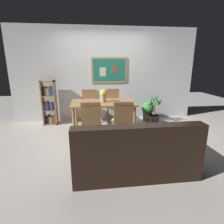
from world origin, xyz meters
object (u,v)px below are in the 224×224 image
at_px(potted_palm, 154,113).
at_px(tv_remote, 121,102).
at_px(dining_table, 103,106).
at_px(dining_chair_far_right, 113,102).
at_px(dining_chair_near_left, 91,120).
at_px(flower_vase, 103,95).
at_px(dining_chair_far_left, 89,103).
at_px(leather_couch, 134,153).
at_px(dining_chair_near_right, 123,119).
at_px(bookshelf, 49,104).
at_px(potted_ivy, 148,110).

xyz_separation_m(potted_palm, tv_remote, (-1.02, -0.46, 0.43)).
xyz_separation_m(dining_table, potted_palm, (1.44, 0.36, -0.33)).
relative_size(dining_table, dining_chair_far_right, 1.69).
bearing_deg(dining_chair_near_left, tv_remote, 43.79).
bearing_deg(potted_palm, flower_vase, -166.06).
height_order(dining_chair_far_right, potted_palm, dining_chair_far_right).
bearing_deg(dining_chair_near_left, dining_chair_far_left, 91.42).
height_order(dining_chair_far_left, leather_couch, dining_chair_far_left).
height_order(dining_chair_near_right, flower_vase, flower_vase).
xyz_separation_m(dining_chair_near_left, dining_chair_near_right, (0.63, -0.05, 0.00)).
bearing_deg(dining_table, bookshelf, 154.91).
height_order(leather_couch, potted_palm, potted_palm).
height_order(dining_table, tv_remote, tv_remote).
relative_size(leather_couch, flower_vase, 6.08).
xyz_separation_m(leather_couch, tv_remote, (0.10, 1.74, 0.42)).
xyz_separation_m(dining_table, dining_chair_near_left, (-0.31, -0.80, -0.09)).
xyz_separation_m(dining_chair_far_left, dining_chair_near_right, (0.67, -1.65, 0.00)).
xyz_separation_m(dining_chair_near_left, flower_vase, (0.31, 0.80, 0.35)).
relative_size(potted_ivy, flower_vase, 1.99).
distance_m(dining_chair_far_left, bookshelf, 1.07).
bearing_deg(dining_chair_far_right, dining_chair_far_left, -176.79).
distance_m(dining_chair_far_left, leather_couch, 2.74).
distance_m(dining_chair_near_left, dining_chair_far_left, 1.60).
xyz_separation_m(dining_chair_far_right, tv_remote, (0.07, -0.95, 0.20)).
height_order(leather_couch, potted_ivy, leather_couch).
relative_size(dining_table, leather_couch, 0.85).
distance_m(dining_table, tv_remote, 0.44).
bearing_deg(potted_ivy, dining_chair_far_left, 173.34).
bearing_deg(leather_couch, tv_remote, 86.69).
xyz_separation_m(leather_couch, potted_palm, (1.12, 2.20, -0.01)).
bearing_deg(flower_vase, dining_chair_near_right, -69.19).
bearing_deg(bookshelf, dining_chair_near_left, -52.97).
bearing_deg(dining_chair_near_left, flower_vase, 68.94).
height_order(dining_chair_far_left, potted_palm, dining_chair_far_left).
distance_m(dining_chair_far_right, dining_chair_far_left, 0.70).
distance_m(dining_chair_near_left, potted_ivy, 2.17).
bearing_deg(potted_ivy, potted_palm, -67.15).
xyz_separation_m(flower_vase, tv_remote, (0.41, -0.11, -0.16)).
xyz_separation_m(dining_chair_far_left, potted_palm, (1.78, -0.45, -0.24)).
bearing_deg(tv_remote, leather_couch, -93.31).
relative_size(dining_chair_near_left, potted_ivy, 1.55).
bearing_deg(dining_chair_far_left, leather_couch, -76.00).
bearing_deg(leather_couch, potted_palm, 63.01).
bearing_deg(dining_chair_near_right, tv_remote, 82.93).
bearing_deg(flower_vase, dining_table, 137.04).
relative_size(dining_chair_near_left, potted_palm, 1.08).
distance_m(bookshelf, flower_vase, 1.59).
xyz_separation_m(bookshelf, potted_ivy, (2.74, -0.05, -0.24)).
relative_size(dining_chair_far_right, potted_palm, 1.08).
height_order(dining_chair_far_left, bookshelf, bookshelf).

